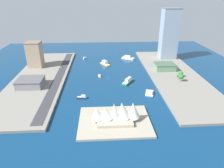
# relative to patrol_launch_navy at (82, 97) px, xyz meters

# --- Properties ---
(ground_plane) EXTENTS (440.00, 440.00, 0.00)m
(ground_plane) POSITION_rel_patrol_launch_navy_xyz_m (-32.65, -60.18, -1.54)
(ground_plane) COLOR navy
(quay_west) EXTENTS (70.00, 240.00, 2.74)m
(quay_west) POSITION_rel_patrol_launch_navy_xyz_m (-127.08, -60.18, -0.17)
(quay_west) COLOR gray
(quay_west) RESTS_ON ground_plane
(quay_east) EXTENTS (70.00, 240.00, 2.74)m
(quay_east) POSITION_rel_patrol_launch_navy_xyz_m (61.79, -60.18, -0.17)
(quay_east) COLOR gray
(quay_east) RESTS_ON ground_plane
(peninsula_point) EXTENTS (65.81, 50.67, 2.00)m
(peninsula_point) POSITION_rel_patrol_launch_navy_xyz_m (-33.70, 48.48, -0.54)
(peninsula_point) COLOR #A89E89
(peninsula_point) RESTS_ON ground_plane
(road_strip) EXTENTS (11.20, 228.00, 0.15)m
(road_strip) POSITION_rel_patrol_launch_navy_xyz_m (36.27, -60.18, 1.27)
(road_strip) COLOR #38383D
(road_strip) RESTS_ON quay_east
(patrol_launch_navy) EXTENTS (12.69, 4.53, 4.22)m
(patrol_launch_navy) POSITION_rel_patrol_launch_navy_xyz_m (0.00, 0.00, 0.00)
(patrol_launch_navy) COLOR #1E284C
(patrol_launch_navy) RESTS_ON ground_plane
(yacht_sleek_gray) EXTENTS (7.79, 9.64, 3.61)m
(yacht_sleek_gray) POSITION_rel_patrol_launch_navy_xyz_m (6.17, -150.37, -0.26)
(yacht_sleek_gray) COLOR #999EA3
(yacht_sleek_gray) RESTS_ON ground_plane
(ferry_white_commuter) EXTENTS (23.86, 17.71, 6.15)m
(ferry_white_commuter) POSITION_rel_patrol_launch_navy_xyz_m (-71.62, -144.48, 0.75)
(ferry_white_commuter) COLOR silver
(ferry_white_commuter) RESTS_ON ground_plane
(catamaran_blue) EXTENTS (13.87, 19.54, 4.50)m
(catamaran_blue) POSITION_rel_patrol_launch_navy_xyz_m (-78.87, -5.55, 0.07)
(catamaran_blue) COLOR blue
(catamaran_blue) RESTS_ON ground_plane
(water_taxi_orange) EXTENTS (4.73, 11.48, 3.08)m
(water_taxi_orange) POSITION_rel_patrol_launch_navy_xyz_m (-20.21, -63.34, -0.38)
(water_taxi_orange) COLOR orange
(water_taxi_orange) RESTS_ON ground_plane
(ferry_yellow_fast) EXTENTS (17.11, 21.08, 6.97)m
(ferry_yellow_fast) POSITION_rel_patrol_launch_navy_xyz_m (-29.56, -115.85, 0.94)
(ferry_yellow_fast) COLOR yellow
(ferry_yellow_fast) RESTS_ON ground_plane
(ferry_green_doubledeck) EXTENTS (17.79, 22.20, 6.42)m
(ferry_green_doubledeck) POSITION_rel_patrol_launch_navy_xyz_m (-57.70, -40.25, 0.78)
(ferry_green_doubledeck) COLOR #2D8C4C
(ferry_green_doubledeck) RESTS_ON ground_plane
(warehouse_low_gray) EXTENTS (31.62, 27.96, 9.81)m
(warehouse_low_gray) POSITION_rel_patrol_launch_navy_xyz_m (65.86, -31.18, 6.13)
(warehouse_low_gray) COLOR gray
(warehouse_low_gray) RESTS_ON quay_east
(apartment_midrise_tan) EXTENTS (21.79, 22.39, 38.98)m
(apartment_midrise_tan) POSITION_rel_patrol_launch_navy_xyz_m (79.19, -106.09, 20.72)
(apartment_midrise_tan) COLOR tan
(apartment_midrise_tan) RESTS_ON quay_east
(tower_tall_glass) EXTENTS (29.15, 23.13, 84.08)m
(tower_tall_glass) POSITION_rel_patrol_launch_navy_xyz_m (-140.49, -139.70, 43.27)
(tower_tall_glass) COLOR #8C9EB2
(tower_tall_glass) RESTS_ON quay_west
(terminal_long_green) EXTENTS (30.24, 23.79, 9.42)m
(terminal_long_green) POSITION_rel_patrol_launch_navy_xyz_m (-118.89, -80.32, 5.94)
(terminal_long_green) COLOR slate
(terminal_long_green) RESTS_ON quay_west
(sedan_silver) EXTENTS (2.07, 4.71, 1.54)m
(sedan_silver) POSITION_rel_patrol_launch_navy_xyz_m (40.37, -113.21, 2.11)
(sedan_silver) COLOR black
(sedan_silver) RESTS_ON road_strip
(taxi_yellow_cab) EXTENTS (2.16, 5.18, 1.49)m
(taxi_yellow_cab) POSITION_rel_patrol_launch_navy_xyz_m (39.08, -98.40, 2.08)
(taxi_yellow_cab) COLOR black
(taxi_yellow_cab) RESTS_ON road_strip
(traffic_light_waterfront) EXTENTS (0.36, 0.36, 6.50)m
(traffic_light_waterfront) POSITION_rel_patrol_launch_navy_xyz_m (29.50, -66.10, 5.54)
(traffic_light_waterfront) COLOR black
(traffic_light_waterfront) RESTS_ON quay_east
(opera_landmark) EXTENTS (45.82, 24.03, 19.83)m
(opera_landmark) POSITION_rel_patrol_launch_navy_xyz_m (-35.03, 48.48, 8.44)
(opera_landmark) COLOR #BCAD93
(opera_landmark) RESTS_ON peninsula_point
(park_tree_cluster) EXTENTS (12.05, 22.32, 10.33)m
(park_tree_cluster) POSITION_rel_patrol_launch_navy_xyz_m (-128.98, -41.43, 7.28)
(park_tree_cluster) COLOR brown
(park_tree_cluster) RESTS_ON quay_west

